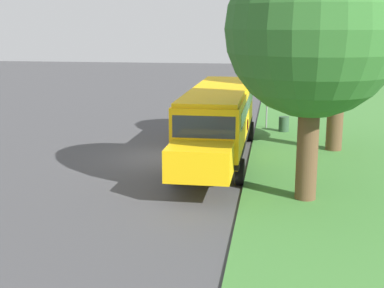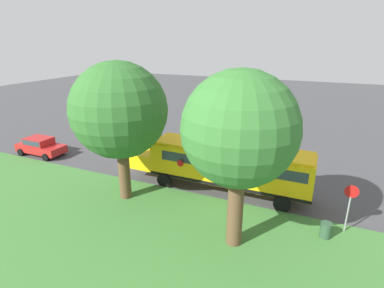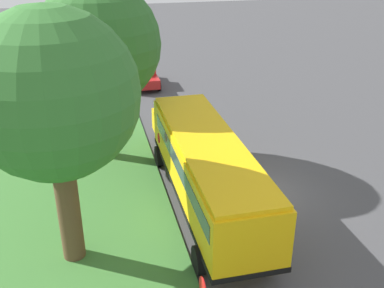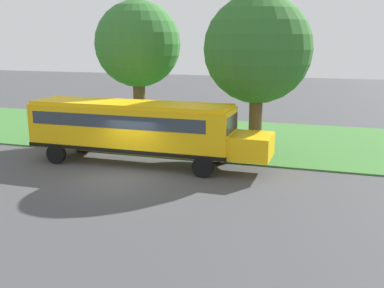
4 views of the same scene
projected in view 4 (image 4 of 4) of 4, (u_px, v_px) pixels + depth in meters
The scene contains 7 objects.
ground_plane at pixel (120, 178), 20.64m from camera, with size 120.00×120.00×0.00m, color #424244.
grass_verge at pixel (188, 135), 29.91m from camera, with size 12.00×80.00×0.08m, color #3D7533.
school_bus at pixel (136, 127), 22.72m from camera, with size 2.84×12.42×3.16m.
oak_tree_beside_bus at pixel (138, 43), 27.25m from camera, with size 5.22×5.22×8.59m.
oak_tree_roadside_mid at pixel (258, 48), 23.38m from camera, with size 5.70×5.70×8.60m.
stop_sign at pixel (39, 117), 26.79m from camera, with size 0.08×0.68×2.74m.
trash_bin at pixel (63, 136), 27.71m from camera, with size 0.56×0.56×0.90m, color #2D4C33.
Camera 4 is at (17.78, 9.19, 6.23)m, focal length 42.00 mm.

